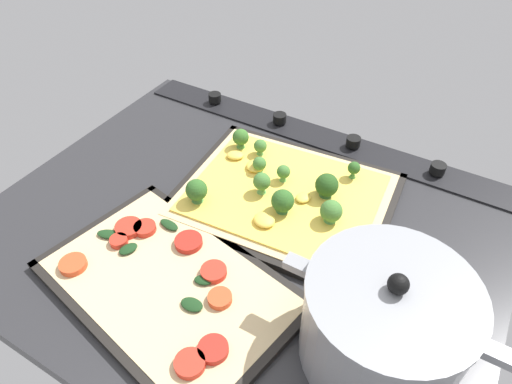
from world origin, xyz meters
The scene contains 7 objects.
ground_plane centered at (0.00, 0.00, -1.50)cm, with size 81.92×65.39×3.00cm, color #28282B.
stove_control_panel centered at (0.00, -29.20, 0.55)cm, with size 78.64×7.00×2.60cm.
baking_tray_front centered at (-3.41, -9.21, 0.36)cm, with size 38.29×32.11×1.30cm.
broccoli_pizza centered at (-3.07, -9.11, 1.83)cm, with size 35.71×29.53×5.70cm.
baking_tray_back centered at (2.37, 15.49, 0.37)cm, with size 40.66×30.27×1.30cm.
veggie_pizza_back centered at (2.68, 15.29, 1.12)cm, with size 37.83×27.44×1.90cm.
cooking_pot centered at (-26.53, 9.82, 6.63)cm, with size 26.82×20.01×15.56cm.
Camera 1 is at (-27.89, 42.54, 54.55)cm, focal length 31.76 mm.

